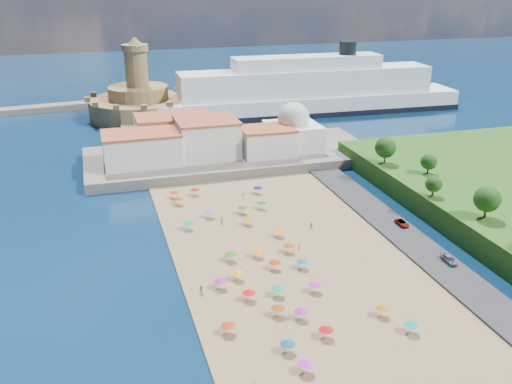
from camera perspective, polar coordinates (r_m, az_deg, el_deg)
name	(u,v)px	position (r m, az deg, el deg)	size (l,w,h in m)	color
ground	(272,275)	(114.35, 1.66, -8.34)	(700.00, 700.00, 0.00)	#071938
terrace	(231,156)	(180.91, -2.50, 3.59)	(90.00, 36.00, 3.00)	#59544C
jetty	(148,134)	(210.62, -10.70, 5.72)	(18.00, 70.00, 2.40)	#59544C
waterfront_buildings	(189,140)	(177.12, -6.70, 5.23)	(57.00, 29.00, 11.00)	silver
domed_building	(293,130)	(182.62, 3.75, 6.18)	(16.00, 16.00, 15.00)	silver
fortress	(139,102)	(238.37, -11.62, 8.82)	(40.00, 40.00, 32.40)	#957B4A
cruise_ship	(306,93)	(242.27, 5.05, 9.84)	(134.08, 23.81, 29.16)	black
beach_parasols	(288,302)	(102.08, 3.23, -10.94)	(33.12, 114.33, 2.20)	gray
beachgoers	(267,278)	(111.11, 1.11, -8.62)	(32.68, 96.80, 1.83)	tan
parked_cars	(465,272)	(120.07, 20.19, -7.50)	(2.10, 62.27, 1.40)	gray
hillside_trees	(498,209)	(129.44, 23.08, -1.55)	(12.01, 106.49, 7.58)	#382314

